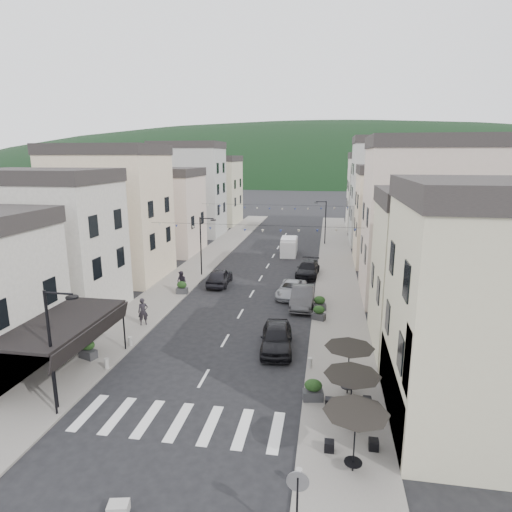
{
  "coord_description": "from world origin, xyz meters",
  "views": [
    {
      "loc": [
        6.39,
        -14.52,
        11.89
      ],
      "look_at": [
        0.41,
        20.84,
        3.5
      ],
      "focal_mm": 30.0,
      "sensor_mm": 36.0,
      "label": 1
    }
  ],
  "objects": [
    {
      "name": "hill_backdrop",
      "position": [
        0.0,
        300.0,
        0.0
      ],
      "size": [
        640.0,
        360.0,
        70.0
      ],
      "primitive_type": "ellipsoid",
      "color": "black",
      "rests_on": "ground"
    },
    {
      "name": "planter_rb",
      "position": [
        6.0,
        15.51,
        0.64
      ],
      "size": [
        1.09,
        0.85,
        1.08
      ],
      "rotation": [
        0.0,
        0.0,
        -0.37
      ],
      "color": "#2C2C2F",
      "rests_on": "sidewalk_right"
    },
    {
      "name": "parked_car_e",
      "position": [
        -3.49,
        23.17,
        0.8
      ],
      "size": [
        2.07,
        4.77,
        1.6
      ],
      "primitive_type": "imported",
      "rotation": [
        0.0,
        0.0,
        3.18
      ],
      "color": "black",
      "rests_on": "ground"
    },
    {
      "name": "concrete_block_c",
      "position": [
        -0.27,
        -3.27,
        0.2
      ],
      "size": [
        0.79,
        0.63,
        0.4
      ],
      "primitive_type": "cube",
      "rotation": [
        0.0,
        0.0,
        0.21
      ],
      "color": "#9F9B97",
      "rests_on": "ground"
    },
    {
      "name": "ground",
      "position": [
        0.0,
        0.0,
        0.0
      ],
      "size": [
        700.0,
        700.0,
        0.0
      ],
      "primitive_type": "plane",
      "color": "black",
      "rests_on": "ground"
    },
    {
      "name": "parked_car_d",
      "position": [
        4.6,
        27.66,
        0.74
      ],
      "size": [
        2.44,
        5.25,
        1.48
      ],
      "primitive_type": "imported",
      "rotation": [
        0.0,
        0.0,
        -0.07
      ],
      "color": "black",
      "rests_on": "ground"
    },
    {
      "name": "cafe_terrace",
      "position": [
        7.7,
        2.8,
        2.36
      ],
      "size": [
        2.5,
        8.1,
        2.53
      ],
      "color": "black",
      "rests_on": "ground"
    },
    {
      "name": "streetlamp_right_far",
      "position": [
        5.82,
        44.0,
        3.7
      ],
      "size": [
        1.7,
        0.56,
        6.0
      ],
      "color": "black",
      "rests_on": "ground"
    },
    {
      "name": "parked_car_a",
      "position": [
        3.5,
        10.26,
        0.82
      ],
      "size": [
        2.36,
        4.96,
        1.64
      ],
      "primitive_type": "imported",
      "rotation": [
        0.0,
        0.0,
        0.09
      ],
      "color": "black",
      "rests_on": "ground"
    },
    {
      "name": "planter_lb",
      "position": [
        -6.0,
        19.73,
        0.66
      ],
      "size": [
        1.05,
        0.66,
        1.12
      ],
      "rotation": [
        0.0,
        0.0,
        0.12
      ],
      "color": "#313234",
      "rests_on": "sidewalk_left"
    },
    {
      "name": "sidewalk_right",
      "position": [
        7.5,
        32.0,
        0.06
      ],
      "size": [
        4.0,
        76.0,
        0.12
      ],
      "primitive_type": "cube",
      "color": "slate",
      "rests_on": "ground"
    },
    {
      "name": "streetlamp_left_near",
      "position": [
        -5.82,
        2.0,
        3.7
      ],
      "size": [
        1.7,
        0.56,
        6.0
      ],
      "color": "black",
      "rests_on": "ground"
    },
    {
      "name": "planter_ra",
      "position": [
        6.0,
        4.68,
        0.66
      ],
      "size": [
        1.07,
        0.7,
        1.11
      ],
      "rotation": [
        0.0,
        0.0,
        0.16
      ],
      "color": "#2E2E31",
      "rests_on": "sidewalk_right"
    },
    {
      "name": "planter_la",
      "position": [
        -7.44,
        6.99,
        0.69
      ],
      "size": [
        1.19,
        0.91,
        1.18
      ],
      "rotation": [
        0.0,
        0.0,
        -0.36
      ],
      "color": "#2D2D30",
      "rests_on": "sidewalk_left"
    },
    {
      "name": "buildings_row_right",
      "position": [
        14.5,
        36.59,
        6.32
      ],
      "size": [
        10.2,
        54.16,
        14.5
      ],
      "color": "#C1BA99",
      "rests_on": "ground"
    },
    {
      "name": "streetlamp_left_far",
      "position": [
        -5.82,
        26.0,
        3.7
      ],
      "size": [
        1.7,
        0.56,
        6.0
      ],
      "color": "black",
      "rests_on": "ground"
    },
    {
      "name": "parked_car_b",
      "position": [
        4.6,
        18.46,
        0.81
      ],
      "size": [
        1.74,
        4.93,
        1.62
      ],
      "primitive_type": "imported",
      "rotation": [
        0.0,
        0.0,
        -0.0
      ],
      "color": "#343336",
      "rests_on": "ground"
    },
    {
      "name": "parked_car_c",
      "position": [
        3.5,
        20.93,
        0.66
      ],
      "size": [
        2.58,
        4.91,
        1.32
      ],
      "primitive_type": "imported",
      "rotation": [
        0.0,
        0.0,
        -0.08
      ],
      "color": "#94969C",
      "rests_on": "ground"
    },
    {
      "name": "planter_rc",
      "position": [
        6.0,
        17.58,
        0.67
      ],
      "size": [
        1.11,
        0.76,
        1.13
      ],
      "rotation": [
        0.0,
        0.0,
        0.23
      ],
      "color": "#323134",
      "rests_on": "sidewalk_right"
    },
    {
      "name": "traffic_sign",
      "position": [
        5.8,
        -3.5,
        1.93
      ],
      "size": [
        0.7,
        0.07,
        2.7
      ],
      "color": "black",
      "rests_on": "ground"
    },
    {
      "name": "delivery_van",
      "position": [
        1.8,
        37.0,
        1.1
      ],
      "size": [
        1.97,
        4.72,
        2.24
      ],
      "rotation": [
        0.0,
        0.0,
        0.02
      ],
      "color": "silver",
      "rests_on": "ground"
    },
    {
      "name": "bunting_near",
      "position": [
        0.0,
        22.0,
        5.65
      ],
      "size": [
        19.0,
        0.28,
        0.62
      ],
      "color": "black",
      "rests_on": "ground"
    },
    {
      "name": "bollards",
      "position": [
        0.0,
        5.5,
        0.42
      ],
      "size": [
        11.66,
        10.26,
        0.6
      ],
      "color": "gray",
      "rests_on": "ground"
    },
    {
      "name": "buildings_row_left",
      "position": [
        -14.5,
        37.75,
        6.12
      ],
      "size": [
        10.2,
        54.16,
        14.0
      ],
      "color": "#B1ACA2",
      "rests_on": "ground"
    },
    {
      "name": "pedestrian_a",
      "position": [
        -6.34,
        12.46,
        1.1
      ],
      "size": [
        0.85,
        0.75,
        1.95
      ],
      "primitive_type": "imported",
      "rotation": [
        0.0,
        0.0,
        0.51
      ],
      "color": "black",
      "rests_on": "sidewalk_left"
    },
    {
      "name": "sidewalk_left",
      "position": [
        -7.5,
        32.0,
        0.06
      ],
      "size": [
        4.0,
        76.0,
        0.12
      ],
      "primitive_type": "cube",
      "color": "slate",
      "rests_on": "ground"
    },
    {
      "name": "bunting_far",
      "position": [
        0.0,
        38.0,
        5.65
      ],
      "size": [
        19.0,
        0.28,
        0.62
      ],
      "color": "black",
      "rests_on": "ground"
    },
    {
      "name": "pedestrian_b",
      "position": [
        -6.1,
        19.99,
        1.09
      ],
      "size": [
        1.13,
        0.99,
        1.94
      ],
      "primitive_type": "imported",
      "rotation": [
        0.0,
        0.0,
        -0.32
      ],
      "color": "black",
      "rests_on": "sidewalk_left"
    },
    {
      "name": "boutique_awning",
      "position": [
        -7.25,
        5.0,
        3.11
      ],
      "size": [
        3.77,
        7.5,
        3.28
      ],
      "color": "black",
      "rests_on": "ground"
    }
  ]
}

